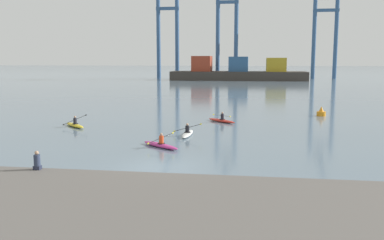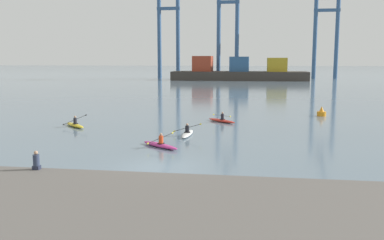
{
  "view_description": "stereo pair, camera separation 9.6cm",
  "coord_description": "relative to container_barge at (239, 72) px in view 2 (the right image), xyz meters",
  "views": [
    {
      "loc": [
        4.79,
        -21.29,
        5.65
      ],
      "look_at": [
        -0.34,
        13.65,
        0.6
      ],
      "focal_mm": 39.32,
      "sensor_mm": 36.0,
      "label": 1
    },
    {
      "loc": [
        4.88,
        -21.28,
        5.65
      ],
      "look_at": [
        -0.34,
        13.65,
        0.6
      ],
      "focal_mm": 39.32,
      "sensor_mm": 36.0,
      "label": 2
    }
  ],
  "objects": [
    {
      "name": "gantry_crane_west_mid",
      "position": [
        -3.67,
        6.54,
        15.72
      ],
      "size": [
        6.65,
        16.05,
        38.33
      ],
      "color": "#335684",
      "rests_on": "ground"
    },
    {
      "name": "kayak_white",
      "position": [
        -0.38,
        -89.45,
        -2.13
      ],
      "size": [
        2.22,
        3.41,
        0.99
      ],
      "color": "silver",
      "rests_on": "ground"
    },
    {
      "name": "kayak_magenta",
      "position": [
        -1.47,
        -93.93,
        -2.13
      ],
      "size": [
        3.03,
        2.59,
        0.95
      ],
      "color": "#C13384",
      "rests_on": "ground"
    },
    {
      "name": "container_barge",
      "position": [
        0.0,
        0.0,
        0.0
      ],
      "size": [
        37.88,
        9.74,
        6.77
      ],
      "color": "#38332D",
      "rests_on": "ground"
    },
    {
      "name": "kayak_red",
      "position": [
        1.63,
        -82.12,
        -2.13
      ],
      "size": [
        2.91,
        2.74,
        0.95
      ],
      "color": "red",
      "rests_on": "ground"
    },
    {
      "name": "ground_plane",
      "position": [
        -0.31,
        -98.99,
        -2.3
      ],
      "size": [
        800.0,
        800.0,
        0.0
      ],
      "primitive_type": "plane",
      "color": "slate"
    },
    {
      "name": "channel_buoy",
      "position": [
        11.35,
        -76.36,
        -1.94
      ],
      "size": [
        0.9,
        0.9,
        1.0
      ],
      "color": "orange",
      "rests_on": "ground"
    },
    {
      "name": "gantry_crane_west",
      "position": [
        -21.68,
        6.49,
        14.89
      ],
      "size": [
        6.98,
        20.23,
        34.74
      ],
      "color": "#335684",
      "rests_on": "ground"
    },
    {
      "name": "kayak_yellow",
      "position": [
        -10.57,
        -86.68,
        -2.13
      ],
      "size": [
        2.84,
        2.81,
        1.01
      ],
      "color": "yellow",
      "rests_on": "ground"
    },
    {
      "name": "gantry_crane_east_mid",
      "position": [
        25.52,
        12.54,
        14.63
      ],
      "size": [
        7.61,
        19.95,
        35.03
      ],
      "color": "#335684",
      "rests_on": "ground"
    },
    {
      "name": "seated_onlooker",
      "position": [
        -5.49,
        -102.36,
        -1.34
      ],
      "size": [
        0.32,
        0.3,
        0.9
      ],
      "color": "#23283D",
      "rests_on": "stone_quay"
    }
  ]
}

